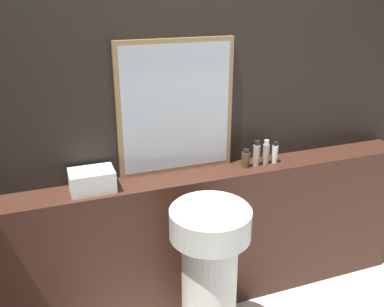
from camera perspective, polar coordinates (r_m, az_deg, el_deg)
The scene contains 9 objects.
wall_back at distance 2.42m, azimuth -2.13°, elevation 5.72°, with size 8.00×0.06×2.50m.
vanity_counter at distance 2.64m, azimuth -0.91°, elevation -11.99°, with size 2.97×0.22×0.90m.
pedestal_sink at distance 2.32m, azimuth 2.41°, elevation -15.64°, with size 0.41×0.41×0.90m.
mirror at distance 2.37m, azimuth -2.11°, elevation 6.06°, with size 0.66×0.03×0.75m.
towel_stack at distance 2.29m, azimuth -13.18°, elevation -3.52°, with size 0.23×0.16×0.11m.
shampoo_bottle at distance 2.54m, azimuth 7.19°, elevation -0.71°, with size 0.05×0.05×0.11m.
conditioner_bottle at distance 2.56m, azimuth 8.59°, elevation -0.07°, with size 0.04×0.04×0.16m.
lotion_bottle at distance 2.59m, azimuth 9.84°, elevation 0.07°, with size 0.04×0.04×0.15m.
body_wash_bottle at distance 2.63m, azimuth 10.99°, elevation 0.06°, with size 0.04×0.04×0.13m.
Camera 1 is at (-0.72, -0.75, 1.92)m, focal length 40.00 mm.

